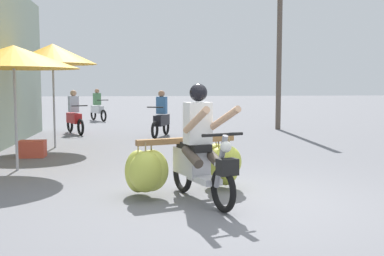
{
  "coord_description": "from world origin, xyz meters",
  "views": [
    {
      "loc": [
        -1.33,
        -5.92,
        1.56
      ],
      "look_at": [
        -0.47,
        1.16,
        0.9
      ],
      "focal_mm": 43.45,
      "sensor_mm": 36.0,
      "label": 1
    }
  ],
  "objects_px": {
    "market_umbrella_near_shop": "(14,57)",
    "utility_pole": "(279,42)",
    "motorbike_distant_ahead_right": "(161,118)",
    "motorbike_distant_far_ahead": "(74,116)",
    "motorbike_main_loaded": "(189,162)",
    "market_umbrella_further_along": "(53,54)",
    "motorbike_distant_ahead_left": "(98,108)",
    "produce_crate": "(32,149)"
  },
  "relations": [
    {
      "from": "market_umbrella_near_shop",
      "to": "utility_pole",
      "type": "distance_m",
      "value": 10.11
    },
    {
      "from": "motorbike_distant_ahead_right",
      "to": "motorbike_distant_far_ahead",
      "type": "distance_m",
      "value": 2.98
    },
    {
      "from": "motorbike_main_loaded",
      "to": "motorbike_distant_far_ahead",
      "type": "height_order",
      "value": "motorbike_main_loaded"
    },
    {
      "from": "market_umbrella_near_shop",
      "to": "market_umbrella_further_along",
      "type": "bearing_deg",
      "value": 87.17
    },
    {
      "from": "motorbike_main_loaded",
      "to": "motorbike_distant_ahead_left",
      "type": "relative_size",
      "value": 1.32
    },
    {
      "from": "motorbike_distant_ahead_left",
      "to": "produce_crate",
      "type": "xyz_separation_m",
      "value": [
        -0.59,
        -10.26,
        -0.39
      ]
    },
    {
      "from": "produce_crate",
      "to": "utility_pole",
      "type": "distance_m",
      "value": 9.54
    },
    {
      "from": "motorbike_main_loaded",
      "to": "produce_crate",
      "type": "distance_m",
      "value": 4.9
    },
    {
      "from": "motorbike_distant_far_ahead",
      "to": "produce_crate",
      "type": "relative_size",
      "value": 2.69
    },
    {
      "from": "motorbike_distant_far_ahead",
      "to": "produce_crate",
      "type": "height_order",
      "value": "motorbike_distant_far_ahead"
    },
    {
      "from": "motorbike_main_loaded",
      "to": "motorbike_distant_ahead_right",
      "type": "relative_size",
      "value": 1.26
    },
    {
      "from": "motorbike_distant_ahead_left",
      "to": "motorbike_distant_ahead_right",
      "type": "distance_m",
      "value": 7.01
    },
    {
      "from": "motorbike_main_loaded",
      "to": "motorbike_distant_ahead_left",
      "type": "distance_m",
      "value": 14.34
    },
    {
      "from": "motorbike_distant_ahead_right",
      "to": "motorbike_distant_far_ahead",
      "type": "height_order",
      "value": "same"
    },
    {
      "from": "motorbike_main_loaded",
      "to": "market_umbrella_near_shop",
      "type": "xyz_separation_m",
      "value": [
        -2.92,
        2.31,
        1.6
      ]
    },
    {
      "from": "motorbike_main_loaded",
      "to": "market_umbrella_further_along",
      "type": "xyz_separation_m",
      "value": [
        -2.76,
        5.43,
        1.86
      ]
    },
    {
      "from": "motorbike_distant_far_ahead",
      "to": "market_umbrella_further_along",
      "type": "distance_m",
      "value": 3.76
    },
    {
      "from": "motorbike_distant_ahead_right",
      "to": "market_umbrella_further_along",
      "type": "relative_size",
      "value": 0.6
    },
    {
      "from": "produce_crate",
      "to": "utility_pole",
      "type": "height_order",
      "value": "utility_pole"
    },
    {
      "from": "motorbike_main_loaded",
      "to": "market_umbrella_further_along",
      "type": "relative_size",
      "value": 0.76
    },
    {
      "from": "produce_crate",
      "to": "motorbike_distant_ahead_right",
      "type": "bearing_deg",
      "value": 50.71
    },
    {
      "from": "motorbike_distant_ahead_left",
      "to": "motorbike_main_loaded",
      "type": "bearing_deg",
      "value": -80.36
    },
    {
      "from": "motorbike_distant_ahead_left",
      "to": "utility_pole",
      "type": "xyz_separation_m",
      "value": [
        6.64,
        -4.75,
        2.5
      ]
    },
    {
      "from": "utility_pole",
      "to": "motorbike_distant_far_ahead",
      "type": "bearing_deg",
      "value": -174.81
    },
    {
      "from": "motorbike_main_loaded",
      "to": "utility_pole",
      "type": "height_order",
      "value": "utility_pole"
    },
    {
      "from": "motorbike_main_loaded",
      "to": "market_umbrella_further_along",
      "type": "height_order",
      "value": "market_umbrella_further_along"
    },
    {
      "from": "utility_pole",
      "to": "motorbike_distant_ahead_left",
      "type": "bearing_deg",
      "value": 144.4
    },
    {
      "from": "utility_pole",
      "to": "motorbike_distant_ahead_right",
      "type": "bearing_deg",
      "value": -156.54
    },
    {
      "from": "motorbike_distant_ahead_left",
      "to": "market_umbrella_further_along",
      "type": "height_order",
      "value": "market_umbrella_further_along"
    },
    {
      "from": "market_umbrella_near_shop",
      "to": "utility_pole",
      "type": "relative_size",
      "value": 0.38
    },
    {
      "from": "market_umbrella_near_shop",
      "to": "produce_crate",
      "type": "xyz_separation_m",
      "value": [
        -0.07,
        1.56,
        -1.88
      ]
    },
    {
      "from": "motorbike_main_loaded",
      "to": "motorbike_distant_far_ahead",
      "type": "relative_size",
      "value": 1.29
    },
    {
      "from": "motorbike_distant_ahead_left",
      "to": "market_umbrella_near_shop",
      "type": "xyz_separation_m",
      "value": [
        -0.52,
        -11.83,
        1.5
      ]
    },
    {
      "from": "motorbike_distant_far_ahead",
      "to": "market_umbrella_near_shop",
      "type": "relative_size",
      "value": 0.64
    },
    {
      "from": "motorbike_distant_ahead_left",
      "to": "motorbike_distant_ahead_right",
      "type": "relative_size",
      "value": 0.96
    },
    {
      "from": "market_umbrella_further_along",
      "to": "utility_pole",
      "type": "distance_m",
      "value": 8.08
    },
    {
      "from": "market_umbrella_near_shop",
      "to": "market_umbrella_further_along",
      "type": "height_order",
      "value": "market_umbrella_further_along"
    },
    {
      "from": "motorbike_main_loaded",
      "to": "utility_pole",
      "type": "bearing_deg",
      "value": 65.69
    },
    {
      "from": "motorbike_distant_far_ahead",
      "to": "produce_crate",
      "type": "distance_m",
      "value": 4.9
    },
    {
      "from": "motorbike_main_loaded",
      "to": "utility_pole",
      "type": "relative_size",
      "value": 0.32
    },
    {
      "from": "market_umbrella_further_along",
      "to": "motorbike_distant_far_ahead",
      "type": "bearing_deg",
      "value": 89.03
    },
    {
      "from": "motorbike_distant_ahead_left",
      "to": "motorbike_distant_ahead_right",
      "type": "bearing_deg",
      "value": -69.79
    }
  ]
}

